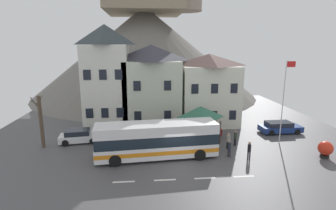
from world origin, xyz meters
name	(u,v)px	position (x,y,z in m)	size (l,w,h in m)	color
ground_plane	(181,165)	(0.00, 0.00, -0.03)	(40.00, 60.00, 0.07)	#4D4B4E
townhouse_00	(107,77)	(-7.29, 11.76, 6.04)	(5.04, 5.59, 12.09)	silver
townhouse_01	(151,85)	(-1.96, 12.50, 4.90)	(6.77, 7.06, 9.81)	beige
townhouse_02	(208,89)	(5.10, 11.93, 4.36)	(6.82, 5.93, 8.72)	silver
hilltop_castle	(145,48)	(-2.46, 33.41, 9.16)	(43.02, 43.02, 23.97)	slate
transit_bus	(157,140)	(-1.88, 1.72, 1.58)	(10.76, 3.40, 3.13)	white
bus_shelter	(201,112)	(2.92, 6.06, 2.96)	(3.60, 3.60, 3.56)	#473D33
parked_car_00	(201,129)	(3.35, 7.39, 0.64)	(4.21, 2.06, 1.28)	maroon
parked_car_01	(280,127)	(12.38, 7.30, 0.64)	(4.66, 2.14, 1.28)	navy
parked_car_02	(79,136)	(-9.57, 6.21, 0.66)	(4.12, 2.26, 1.34)	silver
pedestrian_00	(229,148)	(4.52, 1.26, 0.87)	(0.30, 0.30, 1.54)	#2D2D38
pedestrian_01	(235,137)	(5.98, 3.88, 0.85)	(0.30, 0.30, 1.53)	black
pedestrian_02	(249,149)	(6.02, 0.47, 0.96)	(0.30, 0.30, 1.65)	#2D2D38
pedestrian_03	(228,140)	(5.00, 3.06, 0.91)	(0.34, 0.34, 1.57)	black
public_bench	(198,128)	(3.18, 8.54, 0.47)	(1.42, 0.48, 0.87)	brown
flagpole	(284,97)	(10.77, 4.16, 4.73)	(0.95, 0.10, 8.30)	silver
harbour_buoy	(325,149)	(12.88, 0.32, 0.83)	(1.26, 1.26, 1.51)	black
bare_tree_00	(41,121)	(-12.81, 5.26, 2.59)	(1.14, 1.54, 5.07)	brown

